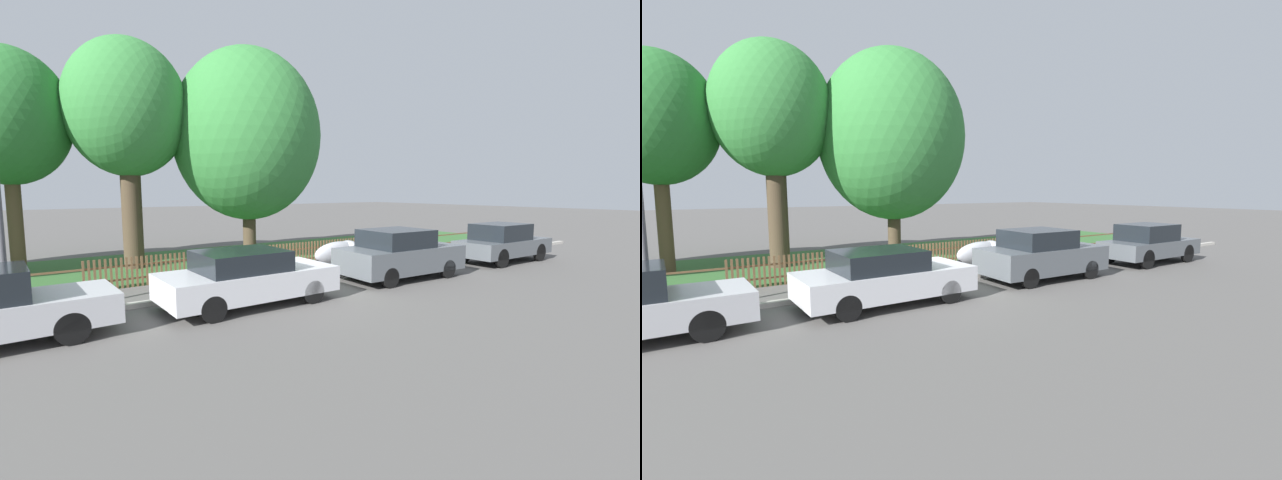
{
  "view_description": "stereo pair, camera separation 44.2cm",
  "coord_description": "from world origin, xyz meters",
  "views": [
    {
      "loc": [
        -6.65,
        -10.12,
        2.69
      ],
      "look_at": [
        1.28,
        0.83,
        1.1
      ],
      "focal_mm": 24.0,
      "sensor_mm": 36.0,
      "label": 1
    },
    {
      "loc": [
        -6.29,
        -10.37,
        2.69
      ],
      "look_at": [
        1.28,
        0.83,
        1.1
      ],
      "focal_mm": 24.0,
      "sensor_mm": 36.0,
      "label": 2
    }
  ],
  "objects": [
    {
      "name": "parked_car_black_saloon",
      "position": [
        -2.27,
        -1.15,
        0.66
      ],
      "size": [
        4.06,
        1.9,
        1.3
      ],
      "rotation": [
        0.0,
        0.0,
        0.02
      ],
      "color": "silver",
      "rests_on": "ground"
    },
    {
      "name": "tree_far_left",
      "position": [
        0.8,
        4.82,
        4.72
      ],
      "size": [
        5.53,
        5.53,
        7.91
      ],
      "color": "#473828",
      "rests_on": "ground"
    },
    {
      "name": "tree_mid_park",
      "position": [
        -3.29,
        5.48,
        5.31
      ],
      "size": [
        3.92,
        3.92,
        7.64
      ],
      "color": "#473828",
      "rests_on": "ground"
    },
    {
      "name": "ground_plane",
      "position": [
        0.0,
        0.0,
        0.0
      ],
      "size": [
        120.0,
        120.0,
        0.0
      ],
      "primitive_type": "plane",
      "color": "#565451"
    },
    {
      "name": "tree_behind_motorcycle",
      "position": [
        -6.55,
        6.48,
        4.91
      ],
      "size": [
        3.67,
        3.67,
        7.05
      ],
      "color": "brown",
      "rests_on": "ground"
    },
    {
      "name": "park_fence",
      "position": [
        -0.0,
        2.39,
        0.43
      ],
      "size": [
        31.73,
        0.05,
        0.85
      ],
      "color": "brown",
      "rests_on": "ground"
    },
    {
      "name": "kerb_stone",
      "position": [
        0.0,
        0.1,
        0.06
      ],
      "size": [
        31.73,
        0.2,
        0.12
      ],
      "primitive_type": "cube",
      "color": "#B2ADA3",
      "rests_on": "ground"
    },
    {
      "name": "parked_car_navy_estate",
      "position": [
        2.87,
        -1.09,
        0.75
      ],
      "size": [
        3.94,
        1.96,
        1.5
      ],
      "rotation": [
        0.0,
        0.0,
        -0.03
      ],
      "color": "#51565B",
      "rests_on": "ground"
    },
    {
      "name": "covered_motorcycle",
      "position": [
        2.16,
        0.92,
        0.6
      ],
      "size": [
        2.04,
        0.79,
        0.99
      ],
      "rotation": [
        0.0,
        0.0,
        0.07
      ],
      "color": "black",
      "rests_on": "ground"
    },
    {
      "name": "parked_car_red_compact",
      "position": [
        8.2,
        -1.26,
        0.73
      ],
      "size": [
        4.05,
        1.68,
        1.44
      ],
      "rotation": [
        0.0,
        0.0,
        -0.01
      ],
      "color": "#51565B",
      "rests_on": "ground"
    },
    {
      "name": "grass_strip",
      "position": [
        0.0,
        5.71,
        0.01
      ],
      "size": [
        31.73,
        6.65,
        0.01
      ],
      "primitive_type": "cube",
      "color": "#33602D",
      "rests_on": "ground"
    }
  ]
}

